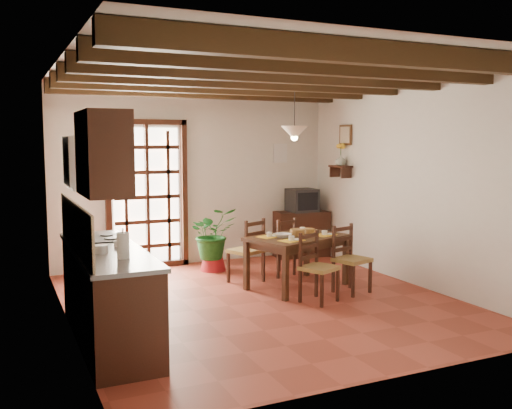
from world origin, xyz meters
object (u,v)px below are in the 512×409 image
chair_near_left (318,280)px  chair_far_left (247,262)px  dining_table (297,243)px  sideboard (302,234)px  chair_far_right (279,257)px  kitchen_counter (107,293)px  crt_tv (302,200)px  chair_near_right (351,272)px  potted_plant (213,233)px  pendant_lamp (294,131)px

chair_near_left → chair_far_left: (-0.41, 1.25, 0.01)m
dining_table → chair_near_left: bearing=-116.2°
chair_far_left → sideboard: chair_far_left is taller
chair_far_left → chair_far_right: chair_far_left is taller
kitchen_counter → sideboard: size_ratio=2.49×
dining_table → crt_tv: size_ratio=3.20×
dining_table → crt_tv: bearing=41.0°
kitchen_counter → dining_table: bearing=21.1°
chair_far_left → crt_tv: bearing=-165.4°
dining_table → sideboard: bearing=41.0°
chair_near_left → sideboard: 2.78m
kitchen_counter → chair_far_right: 3.29m
dining_table → chair_far_left: bearing=116.0°
kitchen_counter → chair_near_left: size_ratio=2.64×
chair_near_right → potted_plant: potted_plant is taller
chair_far_left → crt_tv: (1.58, 1.26, 0.68)m
chair_near_right → potted_plant: size_ratio=0.43×
kitchen_counter → crt_tv: size_ratio=4.88×
dining_table → crt_tv: (1.07, 1.79, 0.35)m
kitchen_counter → dining_table: size_ratio=1.53×
potted_plant → kitchen_counter: bearing=-129.3°
kitchen_counter → chair_far_left: kitchen_counter is taller
chair_far_right → kitchen_counter: bearing=14.5°
chair_near_left → potted_plant: (-0.57, 2.13, 0.30)m
chair_far_left → pendant_lamp: size_ratio=1.06×
chair_near_right → chair_far_left: size_ratio=0.97×
sideboard → potted_plant: size_ratio=0.44×
chair_near_left → crt_tv: size_ratio=1.85×
dining_table → chair_near_left: (-0.10, -0.72, -0.34)m
chair_far_left → crt_tv: size_ratio=1.95×
dining_table → chair_far_left: 0.80m
chair_far_left → kitchen_counter: bearing=11.6°
crt_tv → chair_far_right: bearing=-131.6°
chair_far_right → potted_plant: size_ratio=0.42×
dining_table → chair_far_right: 0.81m
kitchen_counter → chair_near_right: (3.18, 0.51, -0.20)m
chair_near_right → potted_plant: (-1.19, 1.93, 0.30)m
dining_table → pendant_lamp: size_ratio=1.75×
chair_near_right → pendant_lamp: bearing=112.4°
pendant_lamp → dining_table: bearing=-90.0°
chair_near_right → sideboard: chair_near_right is taller
kitchen_counter → potted_plant: 3.16m
chair_far_right → sideboard: chair_far_right is taller
chair_far_right → pendant_lamp: 1.92m
pendant_lamp → chair_far_right: bearing=80.8°
sideboard → crt_tv: size_ratio=1.96×
chair_far_right → chair_far_left: bearing=0.4°
chair_near_right → kitchen_counter: bearing=172.3°
kitchen_counter → dining_table: (2.67, 1.03, 0.13)m
chair_near_left → chair_far_right: 1.46m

